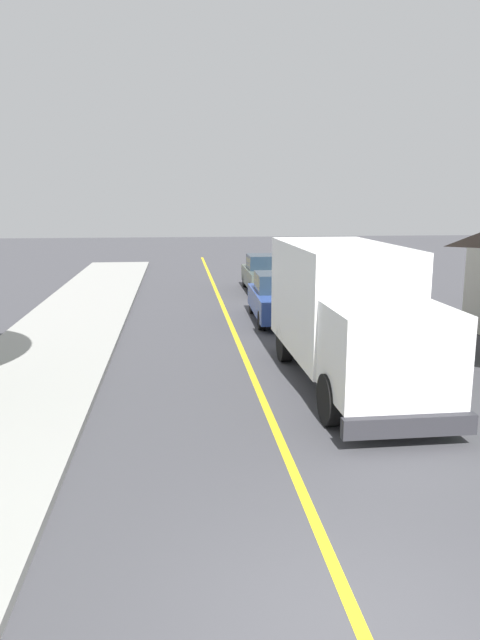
% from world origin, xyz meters
% --- Properties ---
extents(ground_plane, '(120.00, 120.00, 0.00)m').
position_xyz_m(ground_plane, '(0.00, 0.00, 0.00)').
color(ground_plane, '#424247').
extents(centre_line_yellow, '(0.16, 56.00, 0.01)m').
position_xyz_m(centre_line_yellow, '(0.00, 10.00, 0.00)').
color(centre_line_yellow, gold).
rests_on(centre_line_yellow, ground).
extents(box_truck, '(2.51, 7.22, 3.20)m').
position_xyz_m(box_truck, '(2.10, 8.21, 1.77)').
color(box_truck, white).
rests_on(box_truck, ground).
extents(parked_car_near, '(1.89, 4.44, 1.67)m').
position_xyz_m(parked_car_near, '(1.76, 15.43, 0.79)').
color(parked_car_near, '#2D4793').
rests_on(parked_car_near, ground).
extents(parked_car_mid, '(1.83, 4.41, 1.67)m').
position_xyz_m(parked_car_mid, '(2.26, 22.09, 0.79)').
color(parked_car_mid, '#4C564C').
rests_on(parked_car_mid, ground).
extents(stop_sign, '(0.80, 0.10, 2.65)m').
position_xyz_m(stop_sign, '(4.68, 10.44, 1.86)').
color(stop_sign, gray).
rests_on(stop_sign, ground).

